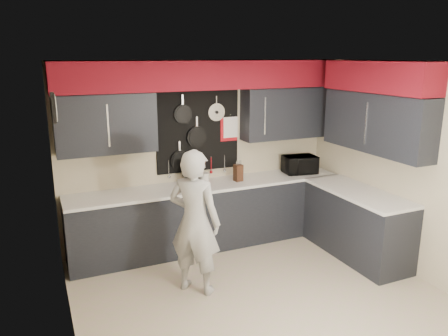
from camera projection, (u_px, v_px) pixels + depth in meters
name	position (u px, v px, depth m)	size (l,w,h in m)	color
ground	(257.00, 293.00, 5.03)	(4.00, 4.00, 0.00)	#B7A38E
back_wall_assembly	(205.00, 104.00, 5.95)	(4.00, 0.36, 2.60)	beige
right_wall_assembly	(380.00, 114.00, 5.50)	(0.36, 3.50, 2.60)	beige
left_wall_assembly	(63.00, 207.00, 3.93)	(0.05, 3.50, 2.60)	beige
base_cabinets	(250.00, 217.00, 6.11)	(3.95, 2.20, 0.92)	black
microwave	(300.00, 165.00, 6.61)	(0.48, 0.33, 0.27)	black
knife_block	(238.00, 173.00, 6.20)	(0.11, 0.11, 0.24)	#311D0F
utensil_crock	(204.00, 179.00, 6.02)	(0.13, 0.13, 0.17)	silver
coffee_maker	(193.00, 173.00, 5.91)	(0.21, 0.25, 0.37)	black
person	(195.00, 222.00, 4.90)	(0.61, 0.40, 1.68)	#B0B0AD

